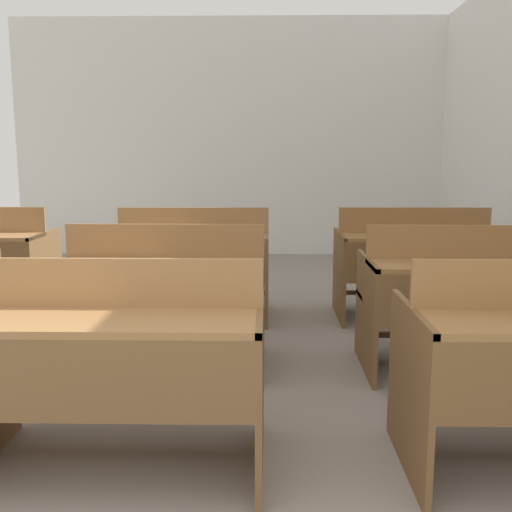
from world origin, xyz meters
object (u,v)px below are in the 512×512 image
Objects in this scene: bench_second_center at (165,293)px; bench_third_right at (414,260)px; bench_front_center at (116,361)px; bench_third_center at (193,260)px; bench_second_right at (466,295)px.

bench_third_right is at bearing 33.68° from bench_second_center.
bench_third_right is at bearing 53.46° from bench_front_center.
bench_third_center is at bearing 89.46° from bench_front_center.
bench_third_center is (0.03, 1.21, 0.00)m from bench_second_center.
bench_front_center is at bearing -90.54° from bench_third_center.
bench_second_center is 1.21m from bench_third_center.
bench_front_center is 1.00× the size of bench_third_right.
bench_front_center is at bearing -126.54° from bench_third_right.
bench_third_center is 1.85m from bench_third_right.
bench_second_right is (1.90, 1.26, 0.00)m from bench_front_center.
bench_second_right and bench_third_center have the same top height.
bench_second_right is at bearing -33.40° from bench_third_center.
bench_third_right is (1.87, 2.53, 0.00)m from bench_front_center.
bench_front_center is 1.00× the size of bench_third_center.
bench_third_center and bench_third_right have the same top height.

